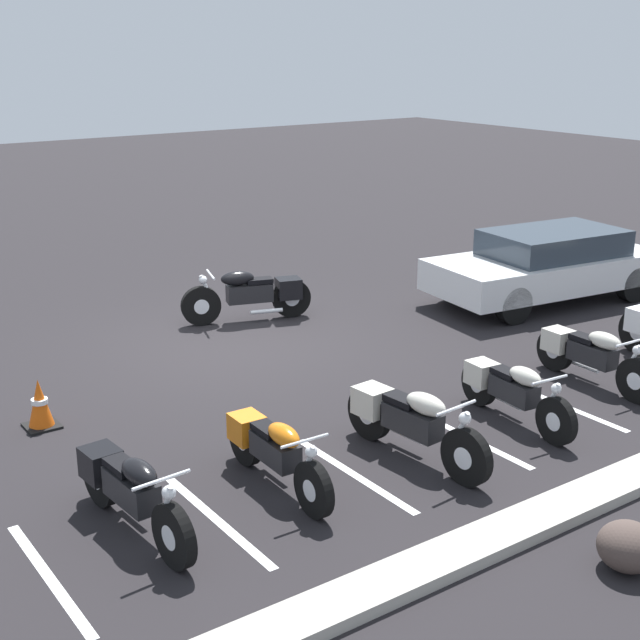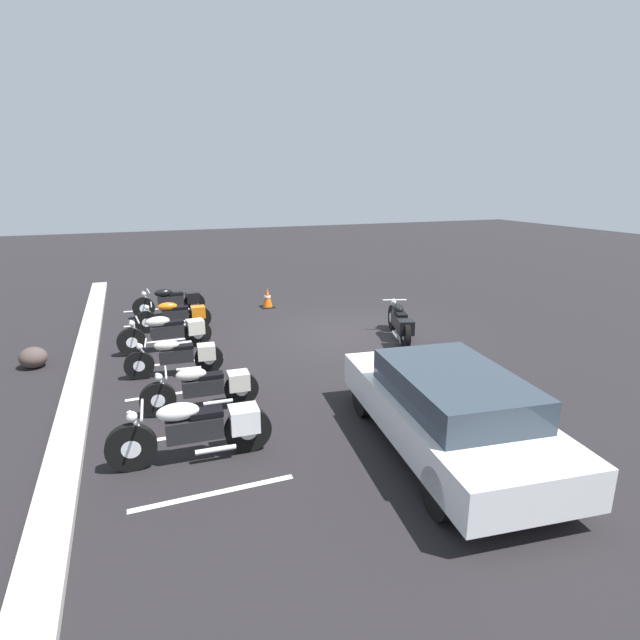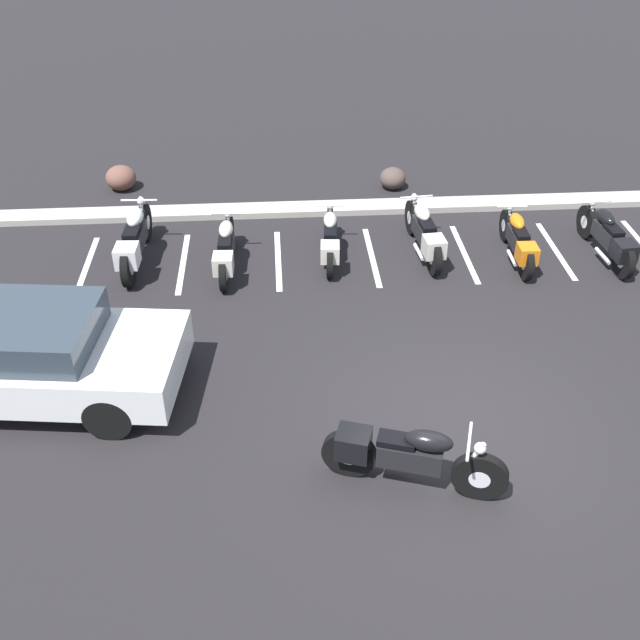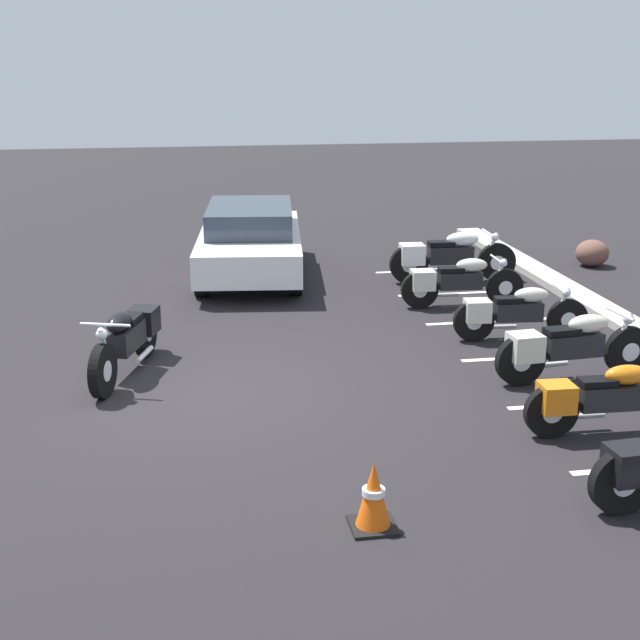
# 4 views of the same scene
# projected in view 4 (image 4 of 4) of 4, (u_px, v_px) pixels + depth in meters

# --- Properties ---
(ground) EXTENTS (60.00, 60.00, 0.00)m
(ground) POSITION_uv_depth(u_px,v_px,m) (202.00, 392.00, 10.81)
(ground) COLOR black
(motorcycle_black_featured) EXTENTS (2.14, 0.93, 0.87)m
(motorcycle_black_featured) POSITION_uv_depth(u_px,v_px,m) (128.00, 338.00, 11.37)
(motorcycle_black_featured) COLOR black
(motorcycle_black_featured) RESTS_ON ground
(parked_bike_0) EXTENTS (0.65, 2.30, 0.90)m
(parked_bike_0) POSITION_uv_depth(u_px,v_px,m) (447.00, 256.00, 15.87)
(parked_bike_0) COLOR black
(parked_bike_0) RESTS_ON ground
(parked_bike_1) EXTENTS (0.57, 2.02, 0.79)m
(parked_bike_1) POSITION_uv_depth(u_px,v_px,m) (456.00, 281.00, 14.34)
(parked_bike_1) COLOR black
(parked_bike_1) RESTS_ON ground
(parked_bike_2) EXTENTS (0.55, 1.96, 0.77)m
(parked_bike_2) POSITION_uv_depth(u_px,v_px,m) (514.00, 312.00, 12.67)
(parked_bike_2) COLOR black
(parked_bike_2) RESTS_ON ground
(parked_bike_3) EXTENTS (0.60, 2.14, 0.84)m
(parked_bike_3) POSITION_uv_depth(u_px,v_px,m) (568.00, 347.00, 11.07)
(parked_bike_3) COLOR black
(parked_bike_3) RESTS_ON ground
(parked_bike_4) EXTENTS (0.55, 1.96, 0.77)m
(parked_bike_4) POSITION_uv_depth(u_px,v_px,m) (604.00, 398.00, 9.51)
(parked_bike_4) COLOR black
(parked_bike_4) RESTS_ON ground
(car_white) EXTENTS (4.48, 2.29, 1.29)m
(car_white) POSITION_uv_depth(u_px,v_px,m) (250.00, 239.00, 16.28)
(car_white) COLOR black
(car_white) RESTS_ON ground
(landscape_rock_0) EXTENTS (0.70, 0.70, 0.51)m
(landscape_rock_0) POSITION_uv_depth(u_px,v_px,m) (592.00, 253.00, 17.13)
(landscape_rock_0) COLOR brown
(landscape_rock_0) RESTS_ON ground
(traffic_cone) EXTENTS (0.40, 0.40, 0.62)m
(traffic_cone) POSITION_uv_depth(u_px,v_px,m) (373.00, 497.00, 7.65)
(traffic_cone) COLOR black
(traffic_cone) RESTS_ON ground
(stall_line_0) EXTENTS (0.10, 2.10, 0.00)m
(stall_line_0) POSITION_uv_depth(u_px,v_px,m) (430.00, 270.00, 16.85)
(stall_line_0) COLOR white
(stall_line_0) RESTS_ON ground
(stall_line_1) EXTENTS (0.10, 2.10, 0.00)m
(stall_line_1) POSITION_uv_depth(u_px,v_px,m) (458.00, 293.00, 15.26)
(stall_line_1) COLOR white
(stall_line_1) RESTS_ON ground
(stall_line_2) EXTENTS (0.10, 2.10, 0.00)m
(stall_line_2) POSITION_uv_depth(u_px,v_px,m) (492.00, 321.00, 13.66)
(stall_line_2) COLOR white
(stall_line_2) RESTS_ON ground
(stall_line_3) EXTENTS (0.10, 2.10, 0.00)m
(stall_line_3) POSITION_uv_depth(u_px,v_px,m) (536.00, 357.00, 12.07)
(stall_line_3) COLOR white
(stall_line_3) RESTS_ON ground
(stall_line_4) EXTENTS (0.10, 2.10, 0.00)m
(stall_line_4) POSITION_uv_depth(u_px,v_px,m) (593.00, 403.00, 10.47)
(stall_line_4) COLOR white
(stall_line_4) RESTS_ON ground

